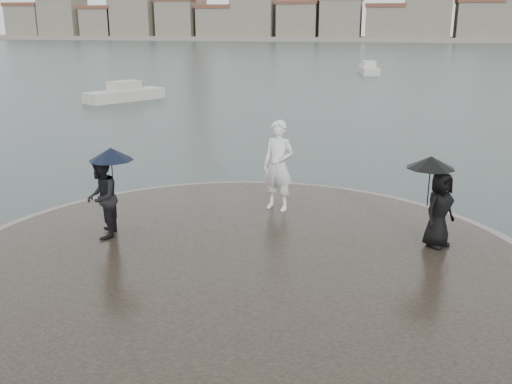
# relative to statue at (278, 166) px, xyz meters

# --- Properties ---
(ground) EXTENTS (400.00, 400.00, 0.00)m
(ground) POSITION_rel_statue_xyz_m (-0.06, -7.01, -1.52)
(ground) COLOR #2B3835
(ground) RESTS_ON ground
(kerb_ring) EXTENTS (12.50, 12.50, 0.32)m
(kerb_ring) POSITION_rel_statue_xyz_m (-0.06, -3.51, -1.36)
(kerb_ring) COLOR gray
(kerb_ring) RESTS_ON ground
(quay_tip) EXTENTS (11.90, 11.90, 0.36)m
(quay_tip) POSITION_rel_statue_xyz_m (-0.06, -3.51, -1.33)
(quay_tip) COLOR #2D261E
(quay_tip) RESTS_ON ground
(statue) EXTENTS (0.97, 0.78, 2.31)m
(statue) POSITION_rel_statue_xyz_m (0.00, 0.00, 0.00)
(statue) COLOR white
(statue) RESTS_ON quay_tip
(visitor_left) EXTENTS (1.20, 1.12, 2.04)m
(visitor_left) POSITION_rel_statue_xyz_m (-3.38, -2.85, -0.05)
(visitor_left) COLOR black
(visitor_left) RESTS_ON quay_tip
(visitor_right) EXTENTS (1.22, 1.09, 1.95)m
(visitor_right) POSITION_rel_statue_xyz_m (3.76, -1.70, -0.05)
(visitor_right) COLOR black
(visitor_right) RESTS_ON quay_tip
(far_skyline) EXTENTS (260.00, 20.00, 37.00)m
(far_skyline) POSITION_rel_statue_xyz_m (-6.36, 153.70, 4.09)
(far_skyline) COLOR gray
(far_skyline) RESTS_ON ground
(boats) EXTENTS (39.36, 30.50, 1.50)m
(boats) POSITION_rel_statue_xyz_m (1.90, 34.79, -1.14)
(boats) COLOR beige
(boats) RESTS_ON ground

